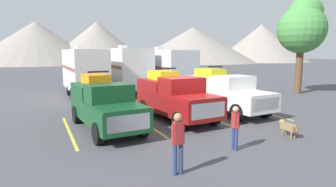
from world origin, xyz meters
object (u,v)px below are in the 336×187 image
camper_trailer_b (126,68)px  person_a (178,139)px  pickup_truck_a (104,103)px  pickup_truck_b (175,96)px  camper_trailer_a (84,70)px  person_b (235,125)px  dog (287,126)px  camper_trailer_c (164,68)px  pickup_truck_c (224,91)px

camper_trailer_b → person_a: camper_trailer_b is taller
pickup_truck_a → pickup_truck_b: 3.65m
camper_trailer_a → camper_trailer_b: size_ratio=1.21×
person_a → person_b: bearing=19.5°
camper_trailer_b → dog: 14.94m
camper_trailer_a → dog: bearing=-68.1°
pickup_truck_a → person_b: 5.91m
person_a → dog: size_ratio=1.73×
camper_trailer_b → dog: size_ratio=7.25×
person_b → camper_trailer_a: bearing=100.8°
camper_trailer_b → person_b: size_ratio=4.72×
camper_trailer_a → dog: (5.79, -14.42, -1.62)m
camper_trailer_a → camper_trailer_b: (3.48, 0.25, 0.04)m
dog → person_a: bearing=-166.3°
camper_trailer_c → person_a: 16.63m
person_a → dog: (5.67, 1.38, -0.59)m
camper_trailer_c → camper_trailer_b: bearing=166.3°
camper_trailer_b → person_b: camper_trailer_b is taller
pickup_truck_b → dog: pickup_truck_b is taller
person_a → pickup_truck_a: bearing=97.7°
pickup_truck_a → pickup_truck_c: 6.96m
person_a → camper_trailer_a: bearing=90.4°
camper_trailer_a → person_b: camper_trailer_a is taller
pickup_truck_c → camper_trailer_c: 8.94m
pickup_truck_c → dog: bearing=-95.5°
pickup_truck_c → dog: size_ratio=5.71×
pickup_truck_c → camper_trailer_c: size_ratio=0.67×
pickup_truck_a → camper_trailer_c: 12.03m
pickup_truck_a → camper_trailer_b: bearing=68.2°
person_b → pickup_truck_a: bearing=126.2°
pickup_truck_b → person_b: 5.07m
pickup_truck_c → camper_trailer_b: size_ratio=0.79×
camper_trailer_c → person_b: camper_trailer_c is taller
pickup_truck_a → person_a: bearing=-82.3°
pickup_truck_b → person_a: 6.66m
dog → camper_trailer_a: bearing=111.9°
person_b → dog: bearing=8.2°
camper_trailer_c → pickup_truck_c: bearing=-92.0°
pickup_truck_a → pickup_truck_b: bearing=4.6°
camper_trailer_a → pickup_truck_b: bearing=-73.1°
camper_trailer_c → person_b: 14.86m
camper_trailer_a → camper_trailer_c: camper_trailer_a is taller
camper_trailer_c → person_a: (-6.46, -15.29, -1.01)m
camper_trailer_c → pickup_truck_a: bearing=-127.1°
pickup_truck_a → camper_trailer_b: size_ratio=0.76×
camper_trailer_a → camper_trailer_b: bearing=4.1°
pickup_truck_c → camper_trailer_a: 11.33m
pickup_truck_a → camper_trailer_c: bearing=52.9°
camper_trailer_a → person_b: 15.15m
camper_trailer_a → person_a: bearing=-89.6°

